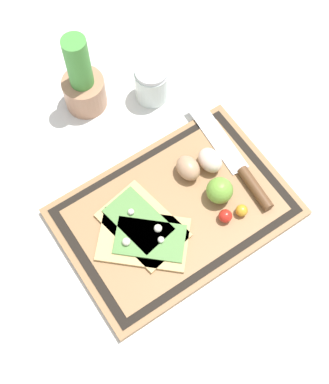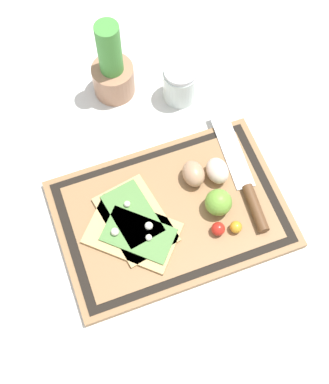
# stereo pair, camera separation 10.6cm
# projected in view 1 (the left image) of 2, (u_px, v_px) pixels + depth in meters

# --- Properties ---
(ground_plane) EXTENTS (6.00, 6.00, 0.00)m
(ground_plane) POSITION_uv_depth(u_px,v_px,m) (175.00, 214.00, 1.08)
(ground_plane) COLOR silver
(cutting_board) EXTENTS (0.45, 0.31, 0.02)m
(cutting_board) POSITION_uv_depth(u_px,v_px,m) (175.00, 212.00, 1.07)
(cutting_board) COLOR #997047
(cutting_board) RESTS_ON ground_plane
(pizza_slice_near) EXTENTS (0.20, 0.20, 0.02)m
(pizza_slice_near) POSITION_uv_depth(u_px,v_px,m) (145.00, 239.00, 1.03)
(pizza_slice_near) COLOR tan
(pizza_slice_near) RESTS_ON cutting_board
(pizza_slice_far) EXTENTS (0.14, 0.18, 0.02)m
(pizza_slice_far) POSITION_uv_depth(u_px,v_px,m) (142.00, 224.00, 1.05)
(pizza_slice_far) COLOR tan
(pizza_slice_far) RESTS_ON cutting_board
(knife) EXTENTS (0.05, 0.29, 0.02)m
(knife) POSITION_uv_depth(u_px,v_px,m) (243.00, 171.00, 1.09)
(knife) COLOR silver
(knife) RESTS_ON cutting_board
(egg_brown) EXTENTS (0.04, 0.06, 0.04)m
(egg_brown) POSITION_uv_depth(u_px,v_px,m) (188.00, 168.00, 1.08)
(egg_brown) COLOR tan
(egg_brown) RESTS_ON cutting_board
(egg_pink) EXTENTS (0.04, 0.06, 0.04)m
(egg_pink) POSITION_uv_depth(u_px,v_px,m) (210.00, 160.00, 1.09)
(egg_pink) COLOR beige
(egg_pink) RESTS_ON cutting_board
(lime) EXTENTS (0.05, 0.05, 0.05)m
(lime) POSITION_uv_depth(u_px,v_px,m) (220.00, 190.00, 1.05)
(lime) COLOR #70A838
(lime) RESTS_ON cutting_board
(cherry_tomato_red) EXTENTS (0.03, 0.03, 0.03)m
(cherry_tomato_red) POSITION_uv_depth(u_px,v_px,m) (225.00, 216.00, 1.04)
(cherry_tomato_red) COLOR red
(cherry_tomato_red) RESTS_ON cutting_board
(cherry_tomato_yellow) EXTENTS (0.02, 0.02, 0.02)m
(cherry_tomato_yellow) POSITION_uv_depth(u_px,v_px,m) (242.00, 210.00, 1.05)
(cherry_tomato_yellow) COLOR gold
(cherry_tomato_yellow) RESTS_ON cutting_board
(herb_pot) EXTENTS (0.09, 0.09, 0.20)m
(herb_pot) POSITION_uv_depth(u_px,v_px,m) (83.00, 83.00, 1.13)
(herb_pot) COLOR #AD7A5B
(herb_pot) RESTS_ON ground_plane
(sauce_jar) EXTENTS (0.07, 0.07, 0.09)m
(sauce_jar) POSITION_uv_depth(u_px,v_px,m) (152.00, 85.00, 1.17)
(sauce_jar) COLOR silver
(sauce_jar) RESTS_ON ground_plane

